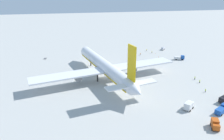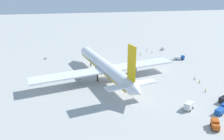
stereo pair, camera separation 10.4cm
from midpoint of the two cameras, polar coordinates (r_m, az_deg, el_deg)
The scene contains 16 objects.
ground_plane at distance 120.14m, azimuth -1.88°, elevation -1.98°, with size 600.00×600.00×0.00m, color #B2B2AD.
airliner at distance 116.57m, azimuth -1.64°, elevation 0.75°, with size 70.91×75.92×24.22m.
service_truck_1 at distance 97.56m, azimuth 25.79°, elevation -8.88°, with size 5.42×7.07×2.83m.
service_truck_2 at distance 155.25m, azimuth 16.55°, elevation 2.97°, with size 3.50×6.70×2.84m.
service_truck_3 at distance 95.09m, azimuth 18.66°, elevation -8.42°, with size 4.93×5.18×3.10m.
service_truck_4 at distance 87.03m, azimuth 24.43°, elevation -12.21°, with size 5.11×3.90×2.98m.
service_van at distance 176.78m, azimuth 12.67°, elevation 5.29°, with size 4.60×4.52×1.97m.
baggage_cart_0 at distance 157.44m, azimuth -16.34°, elevation 2.80°, with size 2.95×1.82×0.40m.
ground_worker_0 at distance 121.91m, azimuth 21.13°, elevation -2.67°, with size 0.55×0.55×1.63m.
ground_worker_1 at distance 166.07m, azimuth 9.99°, elevation 4.45°, with size 0.53×0.53×1.74m.
ground_worker_2 at distance 170.72m, azimuth 8.68°, elevation 4.97°, with size 0.53×0.53×1.72m.
ground_worker_3 at distance 125.04m, azimuth 20.05°, elevation -1.91°, with size 0.50×0.50×1.78m.
ground_worker_4 at distance 112.49m, azimuth 22.37°, elevation -4.79°, with size 0.56×0.56×1.63m.
ground_worker_5 at distance 159.90m, azimuth 7.14°, elevation 3.97°, with size 0.57×0.57×1.67m.
traffic_cone_0 at distance 157.89m, azimuth 11.59°, elevation 3.27°, with size 0.36×0.36×0.55m, color orange.
traffic_cone_1 at distance 165.21m, azimuth 10.90°, elevation 4.09°, with size 0.36×0.36×0.55m, color orange.
Camera 2 is at (-109.67, 17.16, 45.97)m, focal length 36.55 mm.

